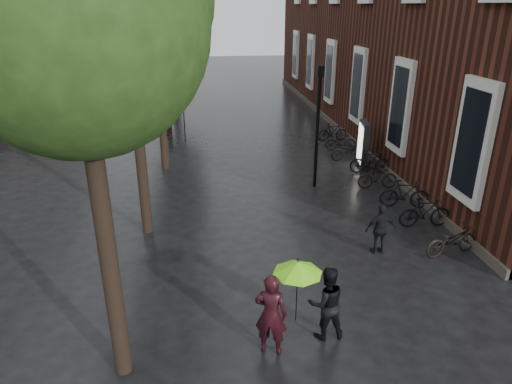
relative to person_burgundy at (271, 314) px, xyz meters
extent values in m
cube|color=#38160F|center=(11.56, 18.32, 5.09)|extent=(10.00, 33.00, 12.00)
cube|color=silver|center=(6.51, 4.32, 2.09)|extent=(0.25, 1.60, 3.60)
cube|color=black|center=(6.41, 4.32, 2.09)|extent=(0.10, 1.20, 3.00)
cube|color=silver|center=(6.51, 9.32, 2.09)|extent=(0.25, 1.60, 3.60)
cube|color=black|center=(6.41, 9.32, 2.09)|extent=(0.10, 1.20, 3.00)
cube|color=silver|center=(6.51, 14.32, 2.09)|extent=(0.25, 1.60, 3.60)
cube|color=black|center=(6.41, 14.32, 2.09)|extent=(0.10, 1.20, 3.00)
cube|color=silver|center=(6.51, 19.32, 2.09)|extent=(0.25, 1.60, 3.60)
cube|color=black|center=(6.41, 19.32, 2.09)|extent=(0.10, 1.20, 3.00)
cube|color=silver|center=(6.51, 24.32, 2.09)|extent=(0.25, 1.60, 3.60)
cube|color=black|center=(6.41, 24.32, 2.09)|extent=(0.10, 1.20, 3.00)
cube|color=silver|center=(6.51, 29.32, 2.09)|extent=(0.25, 1.60, 3.60)
cube|color=black|center=(6.41, 29.32, 2.09)|extent=(0.10, 1.20, 3.00)
cube|color=#3F3833|center=(6.66, 18.32, -0.76)|extent=(0.40, 33.00, 0.30)
cylinder|color=black|center=(-2.94, -0.18, 1.43)|extent=(0.32, 0.32, 4.68)
cylinder|color=black|center=(-3.04, 5.82, 1.34)|extent=(0.32, 0.32, 4.51)
cylinder|color=black|center=(-2.84, 11.82, 1.56)|extent=(0.32, 0.32, 4.95)
cylinder|color=black|center=(-2.99, 17.82, 1.29)|extent=(0.32, 0.32, 4.40)
cylinder|color=black|center=(-2.89, 23.82, 1.48)|extent=(0.32, 0.32, 4.79)
cylinder|color=black|center=(-2.94, 29.82, 1.37)|extent=(0.32, 0.32, 4.57)
imported|color=black|center=(0.00, 0.00, 0.00)|extent=(0.77, 0.63, 1.82)
imported|color=black|center=(1.23, 0.33, -0.07)|extent=(0.84, 0.67, 1.67)
cylinder|color=black|center=(0.57, 0.26, 0.24)|extent=(0.02, 0.02, 1.30)
cone|color=#7DFA1A|center=(0.57, 0.26, 0.89)|extent=(1.02, 1.02, 0.26)
cylinder|color=black|center=(0.57, 0.26, 1.06)|extent=(0.02, 0.02, 0.08)
imported|color=black|center=(3.71, 3.63, -0.16)|extent=(0.90, 0.40, 1.51)
imported|color=black|center=(5.72, 3.28, -0.46)|extent=(1.82, 0.99, 0.91)
imported|color=black|center=(5.77, 5.06, -0.40)|extent=(1.71, 0.54, 1.02)
imported|color=black|center=(5.77, 6.58, -0.40)|extent=(1.78, 0.84, 1.03)
imported|color=black|center=(5.49, 8.44, -0.44)|extent=(1.58, 0.53, 0.94)
imported|color=black|center=(5.81, 10.13, -0.40)|extent=(1.76, 0.73, 1.03)
imported|color=black|center=(5.50, 11.95, -0.44)|extent=(1.82, 0.76, 0.94)
imported|color=black|center=(5.54, 13.49, -0.46)|extent=(1.57, 0.75, 0.91)
imported|color=black|center=(5.62, 15.21, -0.44)|extent=(1.60, 0.52, 0.95)
cube|color=black|center=(5.80, 11.09, 0.08)|extent=(0.27, 1.32, 1.99)
cube|color=#EFE3CF|center=(5.66, 11.09, 0.13)|extent=(0.04, 1.11, 1.63)
cylinder|color=black|center=(3.13, 8.94, 1.26)|extent=(0.13, 0.13, 4.34)
cube|color=black|center=(3.13, 8.94, 3.54)|extent=(0.24, 0.24, 0.38)
sphere|color=#FFE5B2|center=(3.13, 8.94, 3.54)|extent=(0.20, 0.20, 0.20)
cylinder|color=#262628|center=(-2.07, 16.05, 0.25)|extent=(0.06, 0.06, 2.32)
cylinder|color=navy|center=(-1.98, 16.05, 1.41)|extent=(0.03, 0.46, 0.46)
camera|label=1|loc=(-1.21, -7.41, 5.74)|focal=32.00mm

